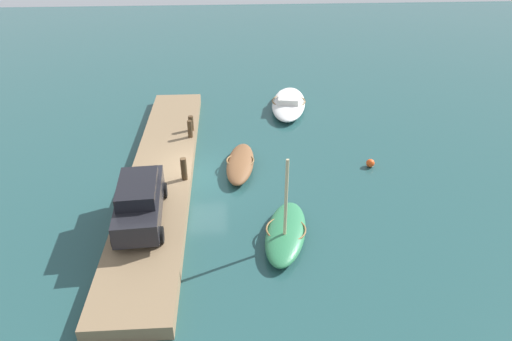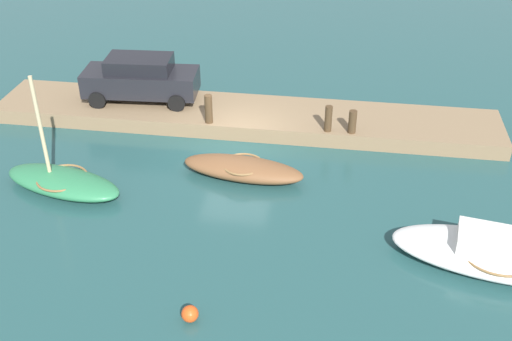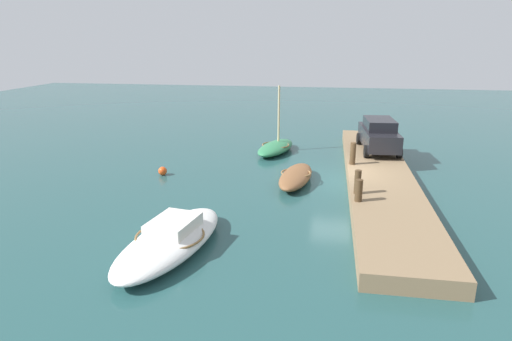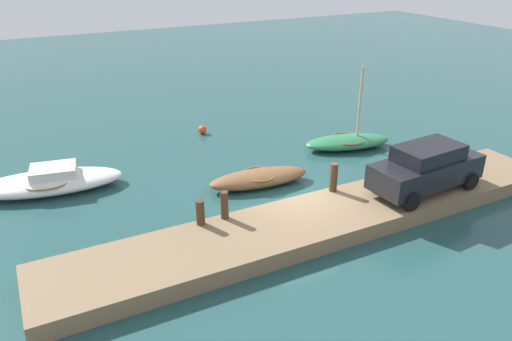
{
  "view_description": "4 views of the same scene",
  "coord_description": "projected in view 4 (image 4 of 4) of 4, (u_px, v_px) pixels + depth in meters",
  "views": [
    {
      "loc": [
        18.63,
        1.6,
        11.41
      ],
      "look_at": [
        0.93,
        2.69,
        0.8
      ],
      "focal_mm": 31.69,
      "sensor_mm": 36.0,
      "label": 1
    },
    {
      "loc": [
        -3.57,
        18.83,
        10.96
      ],
      "look_at": [
        -1.24,
        3.45,
        1.21
      ],
      "focal_mm": 43.55,
      "sensor_mm": 36.0,
      "label": 2
    },
    {
      "loc": [
        -19.78,
        0.67,
        6.33
      ],
      "look_at": [
        -1.04,
        3.79,
        0.65
      ],
      "focal_mm": 30.89,
      "sensor_mm": 36.0,
      "label": 3
    },
    {
      "loc": [
        -8.69,
        -13.49,
        8.71
      ],
      "look_at": [
        -0.76,
        1.94,
        0.72
      ],
      "focal_mm": 34.83,
      "sensor_mm": 36.0,
      "label": 4
    }
  ],
  "objects": [
    {
      "name": "ground_plane",
      "position": [
        299.0,
        204.0,
        18.15
      ],
      "size": [
        84.0,
        84.0,
        0.0
      ],
      "primitive_type": "plane",
      "color": "#234C4C"
    },
    {
      "name": "dock_platform",
      "position": [
        326.0,
        219.0,
        16.63
      ],
      "size": [
        18.83,
        2.84,
        0.56
      ],
      "primitive_type": "cube",
      "color": "#846B4C",
      "rests_on": "ground_plane"
    },
    {
      "name": "motorboat_white",
      "position": [
        49.0,
        181.0,
        18.98
      ],
      "size": [
        5.75,
        2.96,
        0.97
      ],
      "rotation": [
        0.0,
        0.0,
        -0.17
      ],
      "color": "white",
      "rests_on": "ground_plane"
    },
    {
      "name": "rowboat_brown",
      "position": [
        259.0,
        178.0,
        19.39
      ],
      "size": [
        4.13,
        1.77,
        0.64
      ],
      "rotation": [
        0.0,
        0.0,
        -0.12
      ],
      "color": "brown",
      "rests_on": "ground_plane"
    },
    {
      "name": "rowboat_green",
      "position": [
        348.0,
        141.0,
        22.95
      ],
      "size": [
        4.3,
        2.43,
        3.82
      ],
      "rotation": [
        0.0,
        0.0,
        -0.24
      ],
      "color": "#2D7A4C",
      "rests_on": "ground_plane"
    },
    {
      "name": "mooring_post_west",
      "position": [
        200.0,
        212.0,
        15.62
      ],
      "size": [
        0.28,
        0.28,
        0.83
      ],
      "primitive_type": "cylinder",
      "color": "#47331E",
      "rests_on": "dock_platform"
    },
    {
      "name": "mooring_post_mid_west",
      "position": [
        224.0,
        205.0,
        15.94
      ],
      "size": [
        0.26,
        0.26,
        0.95
      ],
      "primitive_type": "cylinder",
      "color": "#47331E",
      "rests_on": "dock_platform"
    },
    {
      "name": "mooring_post_mid_east",
      "position": [
        334.0,
        177.0,
        17.69
      ],
      "size": [
        0.28,
        0.28,
        1.06
      ],
      "primitive_type": "cylinder",
      "color": "#47331E",
      "rests_on": "dock_platform"
    },
    {
      "name": "parked_car",
      "position": [
        426.0,
        167.0,
        17.57
      ],
      "size": [
        4.39,
        2.09,
        1.74
      ],
      "rotation": [
        0.0,
        0.0,
        0.07
      ],
      "color": "black",
      "rests_on": "dock_platform"
    },
    {
      "name": "marker_buoy",
      "position": [
        202.0,
        130.0,
        24.74
      ],
      "size": [
        0.42,
        0.42,
        0.42
      ],
      "primitive_type": "sphere",
      "color": "#E54C19",
      "rests_on": "ground_plane"
    }
  ]
}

